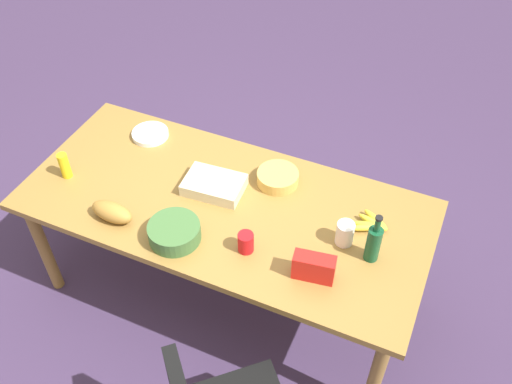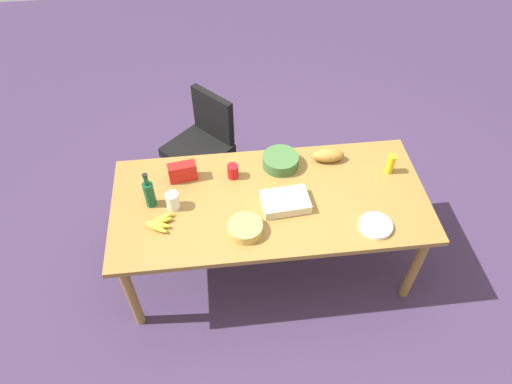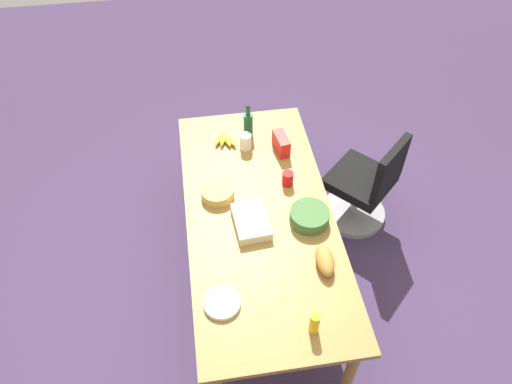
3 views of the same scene
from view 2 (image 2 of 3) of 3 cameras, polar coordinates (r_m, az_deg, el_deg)
ground_plane at (r=3.88m, az=1.48°, el=-8.53°), size 10.00×10.00×0.00m
conference_table at (r=3.31m, az=1.72°, el=-1.69°), size 2.21×1.00×0.79m
office_chair at (r=4.22m, az=-6.58°, el=4.61°), size 0.68×0.68×0.92m
chip_bowl at (r=3.05m, az=-1.34°, el=-4.44°), size 0.26×0.26×0.07m
mustard_bottle at (r=3.52m, az=16.14°, el=3.32°), size 0.06×0.06×0.16m
banana_bunch at (r=3.15m, az=-11.82°, el=-3.74°), size 0.20×0.19×0.04m
chip_bag_red at (r=3.38m, az=-8.99°, el=2.46°), size 0.21×0.11×0.14m
sheet_cake at (r=3.19m, az=3.62°, el=-1.20°), size 0.34×0.24×0.07m
bread_loaf at (r=3.53m, az=8.82°, el=4.46°), size 0.24×0.12×0.10m
wine_bottle at (r=3.22m, az=-12.94°, el=-0.16°), size 0.08×0.08×0.29m
red_solo_cup at (r=3.36m, az=-2.84°, el=2.56°), size 0.09×0.09×0.11m
paper_plate_stack at (r=3.18m, az=14.44°, el=-4.00°), size 0.28×0.28×0.03m
salad_bowl at (r=3.46m, az=3.02°, el=3.83°), size 0.32×0.32×0.09m
mayo_jar at (r=3.20m, az=-10.17°, el=-1.12°), size 0.11×0.11×0.13m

